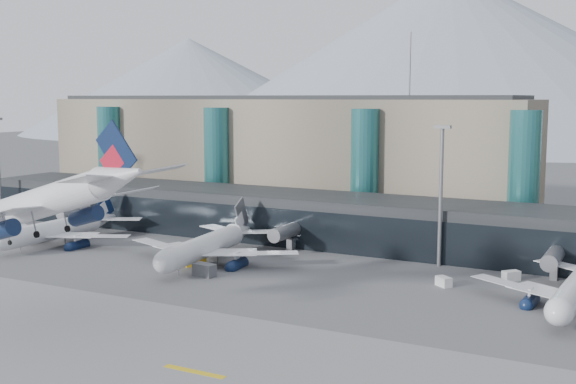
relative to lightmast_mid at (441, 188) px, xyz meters
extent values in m
plane|color=#515154|center=(-30.00, -48.00, -14.42)|extent=(900.00, 900.00, 0.00)
cube|color=slate|center=(-30.00, -63.00, -14.40)|extent=(400.00, 40.00, 0.04)
cube|color=gold|center=(-10.00, -63.00, -14.37)|extent=(8.00, 1.00, 0.02)
cube|color=black|center=(-30.00, 10.00, -9.42)|extent=(170.00, 18.00, 10.00)
cube|color=black|center=(-30.00, 1.10, -10.42)|extent=(170.00, 0.40, 8.00)
cylinder|color=slate|center=(-85.00, -1.00, -10.22)|extent=(2.80, 14.00, 2.80)
cube|color=slate|center=(-85.00, -1.00, -13.22)|extent=(1.20, 1.20, 2.40)
cylinder|color=slate|center=(-30.00, -1.00, -10.22)|extent=(2.80, 14.00, 2.80)
cube|color=slate|center=(-30.00, -1.00, -13.22)|extent=(1.20, 1.20, 2.40)
cylinder|color=slate|center=(20.00, -1.00, -10.22)|extent=(2.80, 14.00, 2.80)
cube|color=slate|center=(20.00, -1.00, -13.22)|extent=(1.20, 1.20, 2.40)
cube|color=gray|center=(-55.00, 42.00, 0.58)|extent=(130.00, 30.00, 30.00)
cube|color=black|center=(-55.00, 42.00, 16.08)|extent=(123.50, 28.00, 1.00)
cylinder|color=#246566|center=(-100.00, 26.00, -0.42)|extent=(6.40, 6.40, 28.00)
cylinder|color=#246566|center=(-65.00, 26.00, -0.42)|extent=(6.40, 6.40, 28.00)
cylinder|color=#246566|center=(-25.00, 26.00, -0.42)|extent=(6.40, 6.40, 28.00)
cylinder|color=#246566|center=(10.00, 26.00, -0.42)|extent=(6.40, 6.40, 28.00)
cylinder|color=slate|center=(-20.00, 42.00, 23.58)|extent=(0.40, 0.40, 16.00)
cone|color=gray|center=(-290.00, 332.00, 23.08)|extent=(320.00, 320.00, 75.00)
cone|color=gray|center=(-90.00, 332.00, 40.58)|extent=(400.00, 400.00, 110.00)
cylinder|color=slate|center=(0.00, 0.00, -1.92)|extent=(0.70, 0.70, 25.00)
cube|color=slate|center=(0.00, 0.00, 10.88)|extent=(3.00, 1.20, 0.60)
cylinder|color=silver|center=(-38.66, -55.73, 3.58)|extent=(25.90, 7.09, 4.24)
cone|color=silver|center=(-22.32, -57.58, 3.79)|extent=(7.74, 5.04, 4.24)
cylinder|color=#0D1B3C|center=(-39.08, -62.67, 0.72)|extent=(5.35, 2.89, 2.33)
cube|color=silver|center=(-22.89, -62.67, 4.01)|extent=(6.89, 10.18, 0.17)
cube|color=silver|center=(-35.82, -46.86, 2.88)|extent=(14.84, 18.83, 0.21)
cylinder|color=#0D1B3C|center=(-37.52, -48.87, 0.72)|extent=(5.35, 2.89, 2.33)
cube|color=silver|center=(-21.74, -52.50, 4.01)|extent=(8.39, 9.90, 0.17)
cube|color=#0D1B3C|center=(-21.95, -57.62, 7.19)|extent=(6.32, 0.96, 7.46)
cube|color=#AD1528|center=(-23.04, -57.50, 5.91)|extent=(4.24, 0.77, 4.08)
cylinder|color=slate|center=(-47.56, -54.72, 0.83)|extent=(0.17, 0.17, 3.39)
cylinder|color=black|center=(-47.56, -54.72, -0.66)|extent=(0.78, 0.35, 0.75)
cylinder|color=black|center=(-37.86, -58.38, -0.66)|extent=(1.00, 0.48, 0.97)
cylinder|color=black|center=(-37.29, -53.33, -0.66)|extent=(1.00, 0.48, 0.97)
cylinder|color=silver|center=(-76.15, -17.00, -9.95)|extent=(4.07, 24.22, 4.01)
ellipsoid|color=silver|center=(-76.18, -29.10, -9.95)|extent=(4.03, 5.63, 4.01)
cone|color=silver|center=(-76.11, -1.44, -9.75)|extent=(4.03, 6.93, 4.01)
cube|color=silver|center=(-67.50, -15.29, -10.61)|extent=(18.16, 12.60, 0.20)
cylinder|color=#0D1B3C|center=(-69.58, -16.67, -12.66)|extent=(2.22, 4.85, 2.21)
cube|color=silver|center=(-71.27, -1.45, -9.55)|extent=(9.57, 7.26, 0.16)
cube|color=silver|center=(-84.79, -15.25, -10.61)|extent=(18.15, 12.67, 0.20)
cylinder|color=#0D1B3C|center=(-82.72, -16.64, -12.66)|extent=(2.22, 4.85, 2.21)
cube|color=silver|center=(-80.95, -1.43, -9.55)|extent=(9.56, 7.29, 0.16)
cube|color=#0D1B3C|center=(-76.11, -1.09, -6.54)|extent=(0.26, 5.99, 7.06)
cube|color=silver|center=(-76.11, -2.13, -7.74)|extent=(0.29, 4.01, 3.86)
cylinder|color=slate|center=(-76.17, -25.47, -12.56)|extent=(0.16, 0.16, 3.21)
cylinder|color=black|center=(-76.17, -25.47, -13.96)|extent=(0.26, 0.71, 0.71)
cylinder|color=black|center=(-73.74, -15.97, -13.96)|extent=(0.36, 0.92, 0.92)
cylinder|color=black|center=(-78.55, -15.96, -13.96)|extent=(0.36, 0.92, 0.92)
cylinder|color=silver|center=(-38.86, -17.00, -9.80)|extent=(6.54, 25.28, 4.14)
ellipsoid|color=silver|center=(-37.65, -29.44, -9.80)|extent=(4.68, 6.17, 4.14)
cone|color=silver|center=(-40.41, -1.00, -9.60)|extent=(4.81, 7.51, 4.14)
cube|color=silver|center=(-30.14, -14.36, -10.49)|extent=(18.46, 14.30, 0.21)
cylinder|color=#0D1B3C|center=(-32.14, -15.99, -12.60)|extent=(2.75, 5.20, 2.28)
cube|color=silver|center=(-35.43, -0.52, -9.39)|extent=(9.71, 8.11, 0.17)
cube|color=silver|center=(-47.92, -16.08, -10.49)|extent=(18.86, 11.67, 0.21)
cylinder|color=#0D1B3C|center=(-45.65, -17.30, -12.60)|extent=(2.75, 5.20, 2.28)
cube|color=silver|center=(-45.39, -1.49, -9.39)|extent=(9.95, 6.85, 0.17)
cube|color=slate|center=(-40.44, -0.65, -6.28)|extent=(0.84, 6.18, 7.29)
cube|color=silver|center=(-40.34, -1.72, -7.52)|extent=(0.69, 4.15, 3.99)
cylinder|color=slate|center=(-38.01, -25.71, -12.50)|extent=(0.17, 0.17, 3.31)
cylinder|color=black|center=(-38.01, -25.71, -13.95)|extent=(0.33, 0.76, 0.74)
cylinder|color=black|center=(-36.49, -15.69, -13.95)|extent=(0.46, 0.98, 0.95)
cylinder|color=black|center=(-41.43, -16.17, -13.95)|extent=(0.46, 0.98, 0.95)
ellipsoid|color=silver|center=(24.55, -28.36, -10.22)|extent=(4.07, 5.49, 3.77)
cube|color=silver|center=(17.20, -14.90, -10.84)|extent=(16.93, 12.59, 0.19)
cylinder|color=#0D1B3C|center=(19.07, -16.31, -12.76)|extent=(2.34, 4.67, 2.07)
cube|color=silver|center=(21.53, -2.13, -9.84)|extent=(8.91, 7.18, 0.15)
cylinder|color=slate|center=(24.75, -24.95, -12.67)|extent=(0.15, 0.15, 3.02)
cylinder|color=black|center=(24.75, -24.95, -13.99)|extent=(0.28, 0.68, 0.67)
cylinder|color=black|center=(23.02, -15.89, -13.99)|extent=(0.38, 0.88, 0.86)
cube|color=silver|center=(-83.64, -15.82, -13.40)|extent=(3.84, 2.45, 2.04)
cube|color=gold|center=(-41.77, -10.29, -13.59)|extent=(2.18, 3.10, 1.65)
cube|color=#4D4E53|center=(-33.61, -26.17, -13.32)|extent=(4.22, 2.66, 2.19)
cube|color=silver|center=(13.72, -4.77, -13.59)|extent=(3.07, 3.18, 1.65)
cube|color=silver|center=(4.70, -13.72, -13.63)|extent=(3.09, 2.92, 1.57)
cube|color=gold|center=(-39.49, -20.48, -13.38)|extent=(3.94, 4.15, 2.08)
camera|label=1|loc=(35.16, -126.79, 16.14)|focal=45.00mm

